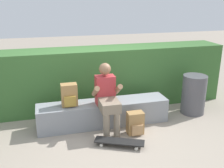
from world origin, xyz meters
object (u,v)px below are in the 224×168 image
(person_skater, at_px, (107,96))
(backpack_on_bench, at_px, (69,95))
(backpack_on_ground, at_px, (135,123))
(trash_bin, at_px, (194,94))
(bench_main, at_px, (103,113))
(skateboard_near_person, at_px, (119,142))

(person_skater, relative_size, backpack_on_bench, 2.99)
(backpack_on_ground, height_order, trash_bin, trash_bin)
(bench_main, distance_m, backpack_on_bench, 0.74)
(backpack_on_bench, distance_m, backpack_on_ground, 1.26)
(person_skater, bearing_deg, bench_main, 95.06)
(skateboard_near_person, relative_size, backpack_on_ground, 2.02)
(trash_bin, bearing_deg, bench_main, -179.31)
(bench_main, bearing_deg, trash_bin, 0.69)
(backpack_on_bench, distance_m, trash_bin, 2.51)
(bench_main, distance_m, backpack_on_ground, 0.68)
(backpack_on_bench, bearing_deg, backpack_on_ground, -24.87)
(skateboard_near_person, bearing_deg, backpack_on_bench, 130.15)
(bench_main, xyz_separation_m, skateboard_near_person, (0.07, -0.82, -0.15))
(bench_main, xyz_separation_m, person_skater, (0.02, -0.22, 0.42))
(skateboard_near_person, distance_m, backpack_on_bench, 1.20)
(skateboard_near_person, height_order, trash_bin, trash_bin)
(skateboard_near_person, xyz_separation_m, backpack_on_ground, (0.38, 0.32, 0.12))
(bench_main, height_order, trash_bin, trash_bin)
(person_skater, height_order, trash_bin, person_skater)
(backpack_on_ground, bearing_deg, person_skater, 146.39)
(person_skater, distance_m, backpack_on_bench, 0.67)
(backpack_on_bench, bearing_deg, trash_bin, 0.74)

